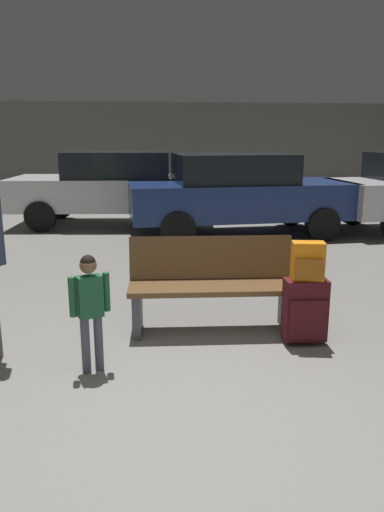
{
  "coord_description": "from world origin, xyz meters",
  "views": [
    {
      "loc": [
        -0.28,
        -2.74,
        1.86
      ],
      "look_at": [
        0.25,
        1.3,
        0.85
      ],
      "focal_mm": 34.75,
      "sensor_mm": 36.0,
      "label": 1
    }
  ],
  "objects_px": {
    "parked_car_near": "(238,192)",
    "parked_car_far": "(114,186)",
    "backpack_bright": "(308,262)",
    "bench": "(212,285)",
    "suitcase": "(305,310)",
    "child": "(90,301)"
  },
  "relations": [
    {
      "from": "backpack_bright",
      "to": "parked_car_near",
      "type": "xyz_separation_m",
      "value": [
        0.51,
        5.0,
        0.03
      ]
    },
    {
      "from": "bench",
      "to": "parked_car_near",
      "type": "relative_size",
      "value": 0.39
    },
    {
      "from": "backpack_bright",
      "to": "bench",
      "type": "bearing_deg",
      "value": 148.48
    },
    {
      "from": "bench",
      "to": "child",
      "type": "distance_m",
      "value": 1.35
    },
    {
      "from": "bench",
      "to": "backpack_bright",
      "type": "relative_size",
      "value": 4.81
    },
    {
      "from": "bench",
      "to": "parked_car_far",
      "type": "relative_size",
      "value": 0.38
    },
    {
      "from": "suitcase",
      "to": "backpack_bright",
      "type": "relative_size",
      "value": 1.78
    },
    {
      "from": "suitcase",
      "to": "parked_car_near",
      "type": "distance_m",
      "value": 5.05
    },
    {
      "from": "child",
      "to": "backpack_bright",
      "type": "bearing_deg",
      "value": 9.13
    },
    {
      "from": "bench",
      "to": "child",
      "type": "relative_size",
      "value": 1.7
    },
    {
      "from": "parked_car_far",
      "to": "bench",
      "type": "bearing_deg",
      "value": -80.05
    },
    {
      "from": "bench",
      "to": "suitcase",
      "type": "xyz_separation_m",
      "value": [
        0.77,
        -0.47,
        -0.12
      ]
    },
    {
      "from": "child",
      "to": "parked_car_far",
      "type": "bearing_deg",
      "value": 89.52
    },
    {
      "from": "suitcase",
      "to": "parked_car_far",
      "type": "distance_m",
      "value": 6.71
    },
    {
      "from": "parked_car_near",
      "to": "parked_car_far",
      "type": "bearing_deg",
      "value": 148.24
    },
    {
      "from": "suitcase",
      "to": "child",
      "type": "relative_size",
      "value": 0.63
    },
    {
      "from": "parked_car_near",
      "to": "bench",
      "type": "bearing_deg",
      "value": -105.68
    },
    {
      "from": "suitcase",
      "to": "backpack_bright",
      "type": "distance_m",
      "value": 0.45
    },
    {
      "from": "bench",
      "to": "suitcase",
      "type": "relative_size",
      "value": 2.71
    },
    {
      "from": "suitcase",
      "to": "parked_car_near",
      "type": "xyz_separation_m",
      "value": [
        0.51,
        5.0,
        0.48
      ]
    },
    {
      "from": "bench",
      "to": "backpack_bright",
      "type": "xyz_separation_m",
      "value": [
        0.77,
        -0.47,
        0.33
      ]
    },
    {
      "from": "suitcase",
      "to": "child",
      "type": "xyz_separation_m",
      "value": [
        -1.87,
        -0.3,
        0.27
      ]
    }
  ]
}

